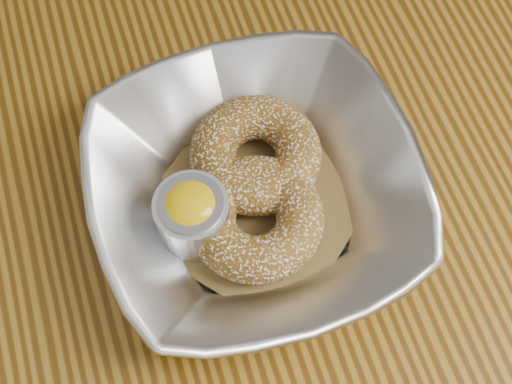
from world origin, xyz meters
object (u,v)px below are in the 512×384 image
object	(u,v)px
serving_bowl	(256,193)
ramekin	(193,215)
donut_front	(256,218)
table	(263,176)
donut_back	(256,154)

from	to	relation	value
serving_bowl	ramekin	world-z (taller)	ramekin
donut_front	ramekin	size ratio (longest dim) A/B	1.83
table	ramekin	bearing A→B (deg)	-135.28
donut_front	ramekin	bearing A→B (deg)	162.23
serving_bowl	donut_front	xyz separation A→B (m)	(-0.01, -0.02, -0.00)
donut_back	ramekin	world-z (taller)	ramekin
donut_front	ramekin	world-z (taller)	ramekin
serving_bowl	donut_front	distance (m)	0.02
serving_bowl	donut_back	world-z (taller)	serving_bowl
serving_bowl	ramekin	distance (m)	0.05
donut_back	table	bearing A→B (deg)	64.17
serving_bowl	donut_back	size ratio (longest dim) A/B	2.40
donut_back	donut_front	size ratio (longest dim) A/B	1.01
table	ramekin	xyz separation A→B (m)	(-0.08, -0.08, 0.13)
donut_back	serving_bowl	bearing A→B (deg)	-107.35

